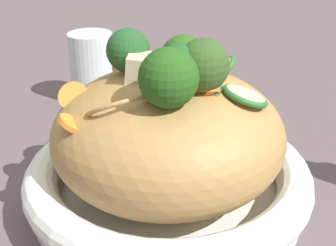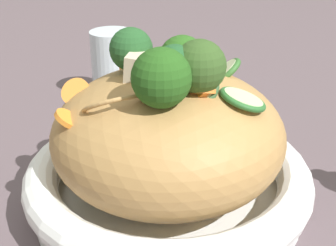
# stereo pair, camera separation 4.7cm
# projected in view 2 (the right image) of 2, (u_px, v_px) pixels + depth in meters

# --- Properties ---
(ground_plane) EXTENTS (3.00, 3.00, 0.00)m
(ground_plane) POSITION_uv_depth(u_px,v_px,m) (168.00, 203.00, 0.51)
(ground_plane) COLOR #5A4B50
(serving_bowl) EXTENTS (0.30, 0.30, 0.05)m
(serving_bowl) POSITION_uv_depth(u_px,v_px,m) (168.00, 181.00, 0.50)
(serving_bowl) COLOR white
(serving_bowl) RESTS_ON ground_plane
(noodle_heap) EXTENTS (0.23, 0.23, 0.13)m
(noodle_heap) POSITION_uv_depth(u_px,v_px,m) (168.00, 134.00, 0.47)
(noodle_heap) COLOR #AC8048
(noodle_heap) RESTS_ON serving_bowl
(broccoli_florets) EXTENTS (0.15, 0.11, 0.06)m
(broccoli_florets) POSITION_uv_depth(u_px,v_px,m) (170.00, 66.00, 0.41)
(broccoli_florets) COLOR #8FB76A
(broccoli_florets) RESTS_ON serving_bowl
(carrot_coins) EXTENTS (0.15, 0.14, 0.05)m
(carrot_coins) POSITION_uv_depth(u_px,v_px,m) (135.00, 84.00, 0.45)
(carrot_coins) COLOR orange
(carrot_coins) RESTS_ON serving_bowl
(zucchini_slices) EXTENTS (0.15, 0.12, 0.04)m
(zucchini_slices) POSITION_uv_depth(u_px,v_px,m) (204.00, 81.00, 0.44)
(zucchini_slices) COLOR beige
(zucchini_slices) RESTS_ON serving_bowl
(chicken_chunks) EXTENTS (0.08, 0.08, 0.03)m
(chicken_chunks) POSITION_uv_depth(u_px,v_px,m) (173.00, 70.00, 0.44)
(chicken_chunks) COLOR beige
(chicken_chunks) RESTS_ON serving_bowl
(drinking_glass) EXTENTS (0.07, 0.07, 0.11)m
(drinking_glass) POSITION_uv_depth(u_px,v_px,m) (113.00, 66.00, 0.75)
(drinking_glass) COLOR silver
(drinking_glass) RESTS_ON ground_plane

